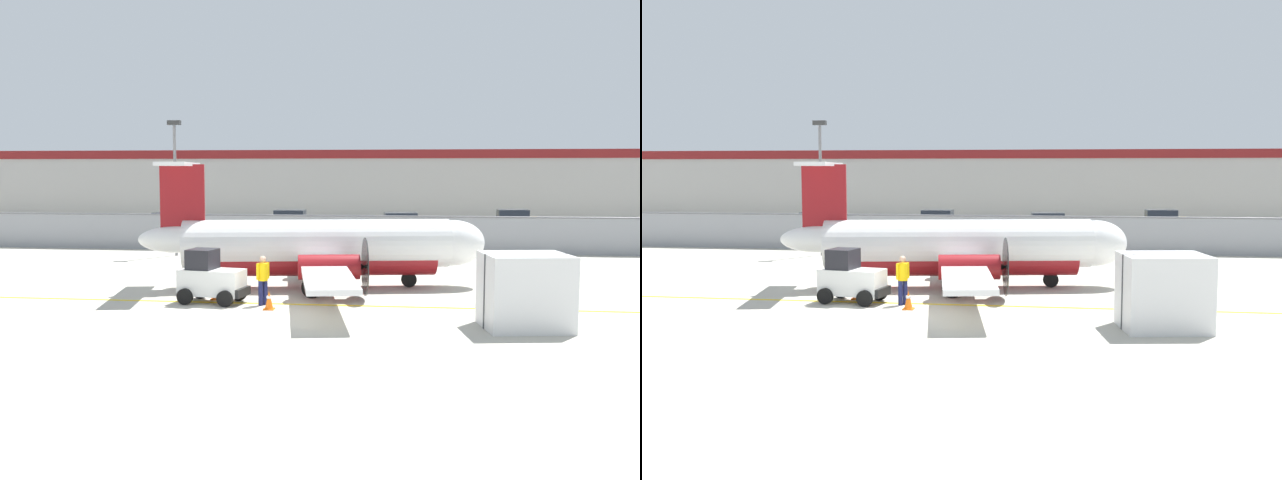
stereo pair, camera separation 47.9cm
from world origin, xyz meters
The scene contains 15 objects.
ground_plane centered at (0.00, 2.00, 0.00)m, with size 140.00×140.00×0.01m.
perimeter_fence centered at (0.00, 18.00, 1.12)m, with size 98.00×0.10×2.10m.
parking_lot_strip centered at (0.00, 29.50, 0.06)m, with size 98.00×17.00×0.12m.
background_building centered at (0.00, 47.99, 3.26)m, with size 91.00×8.10×6.50m.
commuter_airplane centered at (1.32, 5.58, 1.60)m, with size 13.61×16.03×4.92m.
baggage_tug centered at (-2.19, 1.96, 0.86)m, with size 2.48×1.70×1.88m.
ground_crew_worker centered at (-0.28, 1.75, 0.95)m, with size 0.48×0.48×1.70m.
cargo_container centered at (8.07, -0.86, 1.10)m, with size 2.69×2.36×2.20m.
traffic_cone_near_left centered at (-2.16, 2.56, 0.31)m, with size 0.36×0.36×0.64m.
traffic_cone_near_right centered at (0.08, 0.99, 0.31)m, with size 0.36×0.36×0.64m.
parked_car_0 centered at (-11.91, 25.80, 0.89)m, with size 4.36×2.37×1.58m.
parked_car_1 centered at (-4.19, 29.85, 0.89)m, with size 4.23×2.06×1.58m.
parked_car_2 centered at (4.18, 27.51, 0.89)m, with size 4.37×2.38×1.58m.
parked_car_3 centered at (12.22, 32.42, 0.89)m, with size 4.25×2.11×1.58m.
apron_light_pole centered at (-7.86, 15.18, 4.30)m, with size 0.70×0.30×7.27m.
Camera 1 is at (4.68, -22.00, 4.63)m, focal length 40.00 mm.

